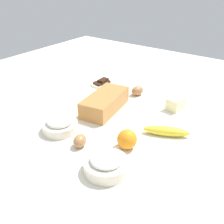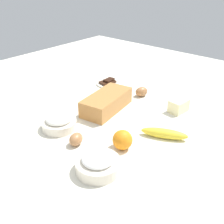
% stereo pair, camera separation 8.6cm
% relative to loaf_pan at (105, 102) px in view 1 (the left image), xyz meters
% --- Properties ---
extents(ground_plane, '(2.40, 2.40, 0.02)m').
position_rel_loaf_pan_xyz_m(ground_plane, '(-0.06, -0.09, -0.05)').
color(ground_plane, silver).
extents(loaf_pan, '(0.30, 0.17, 0.08)m').
position_rel_loaf_pan_xyz_m(loaf_pan, '(0.00, 0.00, 0.00)').
color(loaf_pan, '#B77A3D').
rests_on(loaf_pan, ground_plane).
extents(flour_bowl, '(0.15, 0.15, 0.07)m').
position_rel_loaf_pan_xyz_m(flour_bowl, '(-0.26, 0.04, -0.01)').
color(flour_bowl, silver).
rests_on(flour_bowl, ground_plane).
extents(sugar_bowl, '(0.16, 0.16, 0.07)m').
position_rel_loaf_pan_xyz_m(sugar_bowl, '(-0.35, -0.27, -0.01)').
color(sugar_bowl, silver).
rests_on(sugar_bowl, ground_plane).
extents(banana, '(0.12, 0.19, 0.04)m').
position_rel_loaf_pan_xyz_m(banana, '(-0.03, -0.34, -0.02)').
color(banana, yellow).
rests_on(banana, ground_plane).
extents(orange_fruit, '(0.08, 0.08, 0.08)m').
position_rel_loaf_pan_xyz_m(orange_fruit, '(-0.20, -0.26, -0.00)').
color(orange_fruit, orange).
rests_on(orange_fruit, ground_plane).
extents(butter_block, '(0.10, 0.08, 0.06)m').
position_rel_loaf_pan_xyz_m(butter_block, '(0.21, -0.28, -0.01)').
color(butter_block, '#F4EDB2').
rests_on(butter_block, ground_plane).
extents(egg_near_butter, '(0.08, 0.07, 0.05)m').
position_rel_loaf_pan_xyz_m(egg_near_butter, '(0.24, -0.04, -0.02)').
color(egg_near_butter, '#A26D42').
rests_on(egg_near_butter, ground_plane).
extents(egg_beside_bowl, '(0.08, 0.07, 0.05)m').
position_rel_loaf_pan_xyz_m(egg_beside_bowl, '(-0.30, -0.10, -0.02)').
color(egg_beside_bowl, '#A97245').
rests_on(egg_beside_bowl, ground_plane).
extents(chocolate_plate, '(0.13, 0.13, 0.03)m').
position_rel_loaf_pan_xyz_m(chocolate_plate, '(0.24, 0.20, -0.03)').
color(chocolate_plate, silver).
rests_on(chocolate_plate, ground_plane).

